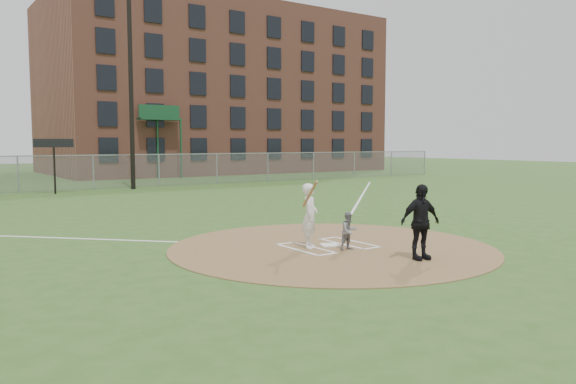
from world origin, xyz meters
TOP-DOWN VIEW (x-y plane):
  - ground at (0.00, 0.00)m, footprint 140.00×140.00m
  - dirt_circle at (0.00, 0.00)m, footprint 8.40×8.40m
  - home_plate at (0.05, 0.14)m, footprint 0.60×0.60m
  - foul_line_first at (9.00, 9.00)m, footprint 17.04×17.04m
  - catcher at (0.08, -0.59)m, footprint 0.47×0.37m
  - umpire at (0.67, -2.40)m, footprint 1.09×0.61m
  - batters_boxes at (0.00, 0.15)m, footprint 2.08×1.88m
  - batter_at_plate at (-0.55, 0.20)m, footprint 0.71×1.05m
  - outfield_fence at (0.00, 22.00)m, footprint 56.08×0.08m
  - brick_warehouse at (16.00, 37.96)m, footprint 30.00×17.17m
  - light_pole at (2.00, 21.00)m, footprint 1.20×0.30m
  - scoreboard_sign at (-2.50, 20.20)m, footprint 2.00×0.10m

SIDE VIEW (x-z plane):
  - ground at x=0.00m, z-range 0.00..0.00m
  - foul_line_first at x=9.00m, z-range 0.00..0.01m
  - dirt_circle at x=0.00m, z-range 0.00..0.02m
  - batters_boxes at x=0.00m, z-range 0.02..0.03m
  - home_plate at x=0.05m, z-range 0.02..0.05m
  - catcher at x=0.08m, z-range 0.02..0.98m
  - batter_at_plate at x=-0.55m, z-range -0.04..1.74m
  - umpire at x=0.67m, z-range 0.02..1.77m
  - outfield_fence at x=0.00m, z-range 0.00..2.03m
  - scoreboard_sign at x=-2.50m, z-range 0.92..3.85m
  - light_pole at x=2.00m, z-range 0.50..12.72m
  - brick_warehouse at x=16.00m, z-range 0.00..15.00m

